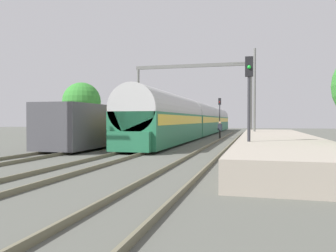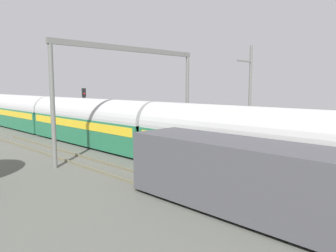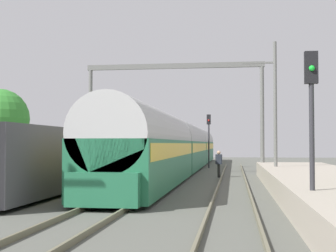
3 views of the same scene
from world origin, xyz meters
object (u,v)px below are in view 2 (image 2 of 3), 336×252
Objects in this scene: passenger_train at (90,122)px; person_crossing at (183,139)px; railway_signal_far at (84,106)px; catenary_gantry at (132,78)px; freight_car at (276,184)px.

passenger_train is 28.44× the size of person_crossing.
railway_signal_far is at bearing -72.84° from person_crossing.
person_crossing is at bearing -34.25° from catenary_gantry.
catenary_gantry is (-1.92, -9.97, 2.54)m from railway_signal_far.
railway_signal_far is 10.47m from catenary_gantry.
freight_car reaches higher than person_crossing.
passenger_train is 10.20× the size of railway_signal_far.
passenger_train reaches higher than freight_car.
freight_car is at bearing -104.43° from railway_signal_far.
passenger_train is at bearing 77.97° from freight_car.
passenger_train is 19.70m from freight_car.
catenary_gantry is at bearing -23.07° from person_crossing.
freight_car is at bearing 68.22° from person_crossing.
catenary_gantry is (-3.19, 2.17, 4.61)m from person_crossing.
passenger_train is at bearing -57.12° from person_crossing.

